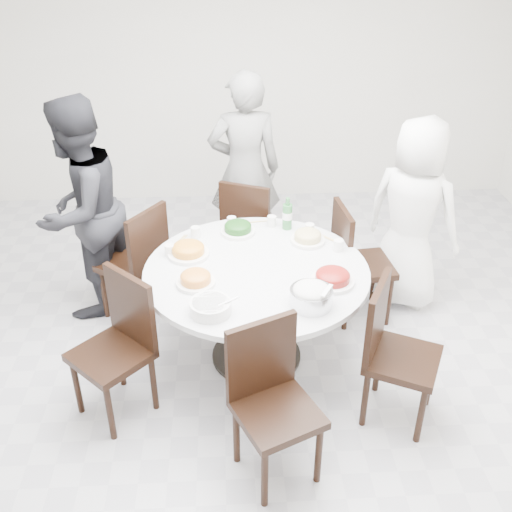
{
  "coord_description": "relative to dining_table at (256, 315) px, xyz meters",
  "views": [
    {
      "loc": [
        -0.12,
        -3.12,
        2.86
      ],
      "look_at": [
        0.07,
        0.28,
        0.82
      ],
      "focal_mm": 42.0,
      "sensor_mm": 36.0,
      "label": 1
    }
  ],
  "objects": [
    {
      "name": "floor",
      "position": [
        -0.07,
        -0.23,
        -0.38
      ],
      "size": [
        6.0,
        6.0,
        0.01
      ],
      "primitive_type": "cube",
      "color": "#B8B7BC",
      "rests_on": "ground"
    },
    {
      "name": "wall_back",
      "position": [
        -0.07,
        2.77,
        1.02
      ],
      "size": [
        6.0,
        0.01,
        2.8
      ],
      "primitive_type": "cube",
      "color": "silver",
      "rests_on": "ground"
    },
    {
      "name": "dining_table",
      "position": [
        0.0,
        0.0,
        0.0
      ],
      "size": [
        1.5,
        1.5,
        0.75
      ],
      "primitive_type": "cylinder",
      "color": "silver",
      "rests_on": "floor"
    },
    {
      "name": "chair_ne",
      "position": [
        0.85,
        0.48,
        0.1
      ],
      "size": [
        0.46,
        0.46,
        0.95
      ],
      "primitive_type": "cube",
      "rotation": [
        0.0,
        0.0,
        1.68
      ],
      "color": "black",
      "rests_on": "floor"
    },
    {
      "name": "chair_n",
      "position": [
        0.03,
        1.09,
        0.1
      ],
      "size": [
        0.55,
        0.55,
        0.95
      ],
      "primitive_type": "cube",
      "rotation": [
        0.0,
        0.0,
        2.72
      ],
      "color": "black",
      "rests_on": "floor"
    },
    {
      "name": "chair_nw",
      "position": [
        -0.92,
        0.6,
        0.1
      ],
      "size": [
        0.58,
        0.58,
        0.95
      ],
      "primitive_type": "cube",
      "rotation": [
        0.0,
        0.0,
        4.11
      ],
      "color": "black",
      "rests_on": "floor"
    },
    {
      "name": "chair_sw",
      "position": [
        -0.92,
        -0.47,
        0.1
      ],
      "size": [
        0.59,
        0.59,
        0.95
      ],
      "primitive_type": "cube",
      "rotation": [
        0.0,
        0.0,
        5.51
      ],
      "color": "black",
      "rests_on": "floor"
    },
    {
      "name": "chair_s",
      "position": [
        0.06,
        -1.01,
        0.1
      ],
      "size": [
        0.56,
        0.56,
        0.95
      ],
      "primitive_type": "cube",
      "rotation": [
        0.0,
        0.0,
        6.71
      ],
      "color": "black",
      "rests_on": "floor"
    },
    {
      "name": "chair_se",
      "position": [
        0.86,
        -0.61,
        0.1
      ],
      "size": [
        0.56,
        0.56,
        0.95
      ],
      "primitive_type": "cube",
      "rotation": [
        0.0,
        0.0,
        7.39
      ],
      "color": "black",
      "rests_on": "floor"
    },
    {
      "name": "diner_right",
      "position": [
        1.24,
        0.68,
        0.39
      ],
      "size": [
        0.89,
        0.85,
        1.54
      ],
      "primitive_type": "imported",
      "rotation": [
        0.0,
        0.0,
        2.46
      ],
      "color": "white",
      "rests_on": "floor"
    },
    {
      "name": "diner_middle",
      "position": [
        -0.02,
        1.43,
        0.48
      ],
      "size": [
        0.65,
        0.44,
        1.71
      ],
      "primitive_type": "imported",
      "rotation": [
        0.0,
        0.0,
        3.2
      ],
      "color": "black",
      "rests_on": "floor"
    },
    {
      "name": "diner_left",
      "position": [
        -1.28,
        0.73,
        0.48
      ],
      "size": [
        0.94,
        1.03,
        1.72
      ],
      "primitive_type": "imported",
      "rotation": [
        0.0,
        0.0,
        4.27
      ],
      "color": "black",
      "rests_on": "floor"
    },
    {
      "name": "dish_greens",
      "position": [
        -0.11,
        0.5,
        0.41
      ],
      "size": [
        0.25,
        0.25,
        0.07
      ],
      "primitive_type": "cylinder",
      "color": "white",
      "rests_on": "dining_table"
    },
    {
      "name": "dish_pale",
      "position": [
        0.39,
        0.34,
        0.41
      ],
      "size": [
        0.25,
        0.25,
        0.07
      ],
      "primitive_type": "cylinder",
      "color": "white",
      "rests_on": "dining_table"
    },
    {
      "name": "dish_orange",
      "position": [
        -0.46,
        0.2,
        0.41
      ],
      "size": [
        0.29,
        0.29,
        0.08
      ],
      "primitive_type": "cylinder",
      "color": "white",
      "rests_on": "dining_table"
    },
    {
      "name": "dish_redbrown",
      "position": [
        0.47,
        -0.2,
        0.41
      ],
      "size": [
        0.28,
        0.28,
        0.07
      ],
      "primitive_type": "cylinder",
      "color": "white",
      "rests_on": "dining_table"
    },
    {
      "name": "dish_tofu",
      "position": [
        -0.4,
        -0.16,
        0.41
      ],
      "size": [
        0.25,
        0.25,
        0.06
      ],
      "primitive_type": "cylinder",
      "color": "white",
      "rests_on": "dining_table"
    },
    {
      "name": "rice_bowl",
      "position": [
        0.3,
        -0.43,
        0.43
      ],
      "size": [
        0.26,
        0.26,
        0.11
      ],
      "primitive_type": "cylinder",
      "color": "silver",
      "rests_on": "dining_table"
    },
    {
      "name": "soup_bowl",
      "position": [
        -0.3,
        -0.47,
        0.41
      ],
      "size": [
        0.25,
        0.25,
        0.08
      ],
      "primitive_type": "cylinder",
      "color": "white",
      "rests_on": "dining_table"
    },
    {
      "name": "beverage_bottle",
      "position": [
        0.26,
        0.56,
        0.5
      ],
      "size": [
        0.07,
        0.07,
        0.25
      ],
      "primitive_type": "cylinder",
      "color": "#2C6F35",
      "rests_on": "dining_table"
    },
    {
      "name": "tea_cups",
      "position": [
        0.02,
        0.62,
        0.42
      ],
      "size": [
        0.07,
        0.07,
        0.08
      ],
      "primitive_type": "cylinder",
      "color": "white",
      "rests_on": "dining_table"
    },
    {
      "name": "chopsticks",
      "position": [
        -0.02,
        0.63,
        0.38
      ],
      "size": [
        0.24,
        0.04,
        0.01
      ],
      "primitive_type": null,
      "color": "tan",
      "rests_on": "dining_table"
    }
  ]
}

